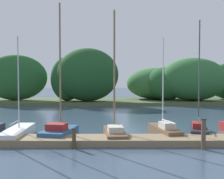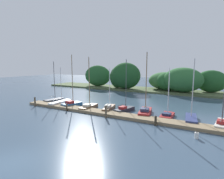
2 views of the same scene
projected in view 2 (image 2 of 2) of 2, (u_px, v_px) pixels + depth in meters
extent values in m
plane|color=#384C60|center=(11.00, 163.00, 11.33)|extent=(160.00, 160.00, 0.00)
cube|color=#847051|center=(108.00, 113.00, 22.34)|extent=(27.96, 1.80, 0.35)
cube|color=#4C5B38|center=(155.00, 90.00, 42.38)|extent=(61.29, 8.00, 0.40)
ellipsoid|color=#1E4C23|center=(117.00, 77.00, 45.32)|extent=(4.03, 3.21, 5.44)
ellipsoid|color=#1E4C23|center=(126.00, 76.00, 43.48)|extent=(7.55, 5.09, 6.47)
ellipsoid|color=#235628|center=(168.00, 81.00, 40.49)|extent=(5.20, 4.51, 4.21)
ellipsoid|color=#386B38|center=(164.00, 81.00, 42.52)|extent=(7.53, 5.66, 4.15)
ellipsoid|color=#2D6633|center=(183.00, 80.00, 38.09)|extent=(8.38, 5.35, 5.33)
ellipsoid|color=#235628|center=(211.00, 81.00, 37.78)|extent=(6.30, 3.08, 4.77)
ellipsoid|color=#235628|center=(98.00, 76.00, 49.15)|extent=(8.11, 3.36, 5.75)
cube|color=#232833|center=(54.00, 100.00, 29.98)|extent=(1.82, 3.43, 0.52)
cube|color=#232833|center=(61.00, 99.00, 31.11)|extent=(0.82, 0.93, 0.44)
cylinder|color=#4C4C51|center=(54.00, 80.00, 29.69)|extent=(0.09, 0.09, 6.34)
cylinder|color=#4C4C51|center=(52.00, 96.00, 29.63)|extent=(0.30, 1.24, 0.06)
cube|color=white|center=(60.00, 103.00, 27.94)|extent=(1.08, 4.16, 0.59)
cube|color=white|center=(68.00, 101.00, 29.58)|extent=(0.59, 1.04, 0.50)
cylinder|color=#B7B7BC|center=(61.00, 84.00, 27.80)|extent=(0.07, 0.07, 5.31)
cylinder|color=#B7B7BC|center=(58.00, 99.00, 27.42)|extent=(0.07, 1.75, 0.07)
cube|color=#285684|center=(72.00, 105.00, 26.78)|extent=(1.97, 3.25, 0.57)
cube|color=#285684|center=(79.00, 103.00, 27.82)|extent=(0.90, 0.90, 0.48)
cube|color=maroon|center=(70.00, 102.00, 26.43)|extent=(1.21, 1.10, 0.37)
cylinder|color=#7F6647|center=(72.00, 79.00, 26.41)|extent=(0.10, 0.10, 7.22)
cube|color=brown|center=(89.00, 107.00, 25.22)|extent=(1.37, 3.68, 0.49)
cube|color=brown|center=(94.00, 105.00, 26.69)|extent=(0.67, 0.95, 0.42)
cube|color=beige|center=(87.00, 105.00, 24.75)|extent=(0.90, 1.14, 0.32)
cylinder|color=#7F6647|center=(89.00, 82.00, 24.95)|extent=(0.11, 0.11, 6.89)
cube|color=brown|center=(109.00, 108.00, 24.41)|extent=(1.61, 3.60, 0.56)
cube|color=brown|center=(112.00, 106.00, 25.91)|extent=(0.67, 0.96, 0.47)
cube|color=beige|center=(108.00, 106.00, 23.93)|extent=(0.89, 1.17, 0.36)
cylinder|color=silver|center=(109.00, 87.00, 24.25)|extent=(0.07, 0.07, 5.31)
cylinder|color=silver|center=(108.00, 104.00, 23.77)|extent=(0.45, 1.83, 0.07)
cube|color=#232833|center=(125.00, 110.00, 23.79)|extent=(1.75, 3.50, 0.50)
cube|color=#232833|center=(131.00, 108.00, 24.91)|extent=(0.72, 0.94, 0.42)
cube|color=maroon|center=(123.00, 107.00, 23.42)|extent=(0.96, 1.15, 0.32)
cylinder|color=#4C4C51|center=(126.00, 84.00, 23.48)|extent=(0.08, 0.08, 6.53)
cylinder|color=#4C4C51|center=(122.00, 105.00, 23.22)|extent=(0.52, 1.90, 0.06)
cube|color=maroon|center=(145.00, 112.00, 22.47)|extent=(2.03, 3.96, 0.56)
cube|color=maroon|center=(147.00, 109.00, 24.08)|extent=(0.91, 1.06, 0.48)
cube|color=#2D3856|center=(145.00, 110.00, 21.96)|extent=(1.21, 1.30, 0.37)
cylinder|color=#7F6647|center=(146.00, 81.00, 22.19)|extent=(0.11, 0.11, 7.32)
cylinder|color=#7F6647|center=(145.00, 106.00, 22.05)|extent=(0.33, 1.33, 0.08)
cube|color=maroon|center=(167.00, 116.00, 21.14)|extent=(1.31, 2.94, 0.40)
cube|color=maroon|center=(169.00, 113.00, 22.30)|extent=(0.72, 0.74, 0.34)
cube|color=#1E2847|center=(167.00, 114.00, 20.77)|extent=(0.98, 0.89, 0.26)
cylinder|color=silver|center=(169.00, 91.00, 20.92)|extent=(0.09, 0.09, 5.58)
cube|color=navy|center=(191.00, 119.00, 19.72)|extent=(1.50, 3.69, 0.52)
cube|color=navy|center=(191.00, 115.00, 21.20)|extent=(0.72, 0.96, 0.44)
cylinder|color=#B7B7BC|center=(193.00, 88.00, 19.48)|extent=(0.10, 0.10, 6.47)
cube|color=silver|center=(221.00, 124.00, 18.00)|extent=(1.48, 3.53, 0.49)
cube|color=silver|center=(223.00, 121.00, 19.22)|extent=(0.65, 0.93, 0.42)
cube|color=maroon|center=(221.00, 122.00, 17.61)|extent=(0.87, 1.13, 0.32)
cylinder|color=#4C4C51|center=(224.00, 97.00, 17.81)|extent=(0.11, 0.11, 5.24)
cylinder|color=#4C4C51|center=(221.00, 119.00, 17.48)|extent=(0.36, 1.79, 0.07)
cylinder|color=brown|center=(35.00, 102.00, 26.86)|extent=(0.24, 0.24, 1.36)
cylinder|color=black|center=(35.00, 97.00, 26.77)|extent=(0.28, 0.28, 0.04)
cylinder|color=#4C3D28|center=(67.00, 107.00, 24.18)|extent=(0.20, 0.20, 0.98)
cylinder|color=black|center=(67.00, 104.00, 24.11)|extent=(0.23, 0.23, 0.04)
cylinder|color=brown|center=(106.00, 112.00, 20.92)|extent=(0.23, 0.23, 1.48)
cylinder|color=black|center=(106.00, 106.00, 20.81)|extent=(0.26, 0.26, 0.04)
cylinder|color=#3D3323|center=(156.00, 121.00, 18.29)|extent=(0.24, 0.24, 1.01)
cylinder|color=black|center=(156.00, 116.00, 18.22)|extent=(0.27, 0.27, 0.04)
cylinder|color=white|center=(197.00, 135.00, 15.13)|extent=(0.34, 0.34, 0.53)
sphere|color=black|center=(197.00, 132.00, 15.08)|extent=(0.12, 0.12, 0.12)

